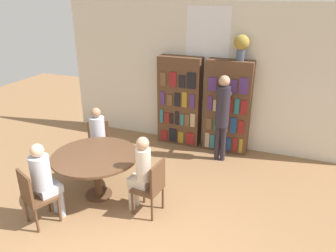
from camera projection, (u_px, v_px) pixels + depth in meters
wall_back at (207, 76)px, 6.83m from camera, size 6.40×0.07×3.00m
bookshelf_left at (180, 101)px, 7.05m from camera, size 0.92×0.34×1.92m
bookshelf_right at (228, 107)px, 6.70m from camera, size 0.92×0.34×1.92m
flower_vase at (241, 45)px, 6.16m from camera, size 0.29×0.29×0.49m
reading_table at (96, 161)px, 5.22m from camera, size 1.38×1.38×0.75m
chair_near_camera at (35, 195)px, 4.61m from camera, size 0.53×0.53×0.88m
chair_left_side at (99, 142)px, 6.22m from camera, size 0.55×0.55×0.88m
chair_far_side at (152, 185)px, 4.85m from camera, size 0.44×0.44×0.88m
seated_reader_left at (98, 136)px, 5.98m from camera, size 0.40×0.42×1.23m
seated_reader_right at (141, 170)px, 4.85m from camera, size 0.36×0.26×1.24m
seated_reader_back at (44, 177)px, 4.64m from camera, size 0.38×0.41×1.24m
librarian_standing at (223, 111)px, 6.23m from camera, size 0.26×0.53×1.73m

